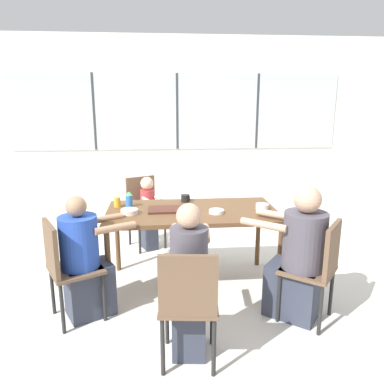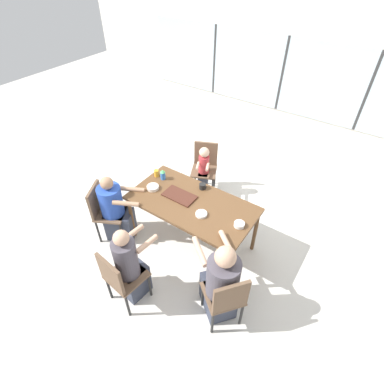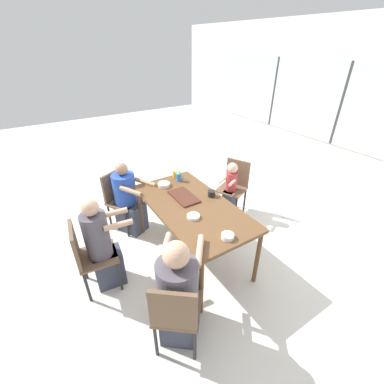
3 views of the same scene
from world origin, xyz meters
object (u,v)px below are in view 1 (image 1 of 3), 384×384
Objects in this scene: chair_for_man_teal_shirt at (64,263)px; bowl_cereal at (216,211)px; chair_for_man_blue_shirt at (188,299)px; chair_for_toddler at (144,205)px; chair_for_woman_green_shirt at (319,264)px; bowl_white_shallow at (129,212)px; juice_glass at (117,202)px; person_man_teal_shirt at (85,264)px; bowl_fruit at (262,206)px; person_man_blue_shirt at (189,287)px; sippy_cup at (129,199)px; coffee_mug at (185,198)px; person_woman_green_shirt at (298,260)px; person_toddler at (149,214)px.

bowl_cereal is at bearing 81.41° from chair_for_man_teal_shirt.
chair_for_man_blue_shirt is 2.38m from chair_for_toddler.
chair_for_woman_green_shirt reaches higher than bowl_white_shallow.
juice_glass is (-0.22, -0.95, 0.30)m from chair_for_toddler.
person_man_teal_shirt is 8.47× the size of bowl_fruit.
sippy_cup is (-0.50, 1.24, 0.33)m from person_man_blue_shirt.
chair_for_man_teal_shirt is at bearing -116.60° from juice_glass.
chair_for_woman_green_shirt is 1.96m from juice_glass.
person_man_blue_shirt is 1.08× the size of person_man_teal_shirt.
person_man_teal_shirt is (-0.81, 0.74, -0.05)m from chair_for_man_blue_shirt.
bowl_cereal is (0.81, -0.05, -0.01)m from bowl_white_shallow.
person_man_teal_shirt is at bearing -108.27° from juice_glass.
bowl_fruit is (-0.28, 0.75, 0.28)m from chair_for_woman_green_shirt.
person_man_blue_shirt is 7.38× the size of sippy_cup.
coffee_mug is 0.51m from bowl_cereal.
chair_for_man_blue_shirt is 0.76× the size of person_man_blue_shirt.
chair_for_man_blue_shirt is at bearing 158.75° from person_woman_green_shirt.
bowl_white_shallow is (0.35, 0.41, 0.32)m from person_man_teal_shirt.
juice_glass is at bearing 126.36° from chair_for_man_teal_shirt.
bowl_cereal is (-0.61, 0.54, 0.28)m from person_woman_green_shirt.
person_man_teal_shirt is (-0.83, 0.58, -0.05)m from person_man_blue_shirt.
person_woman_green_shirt is 1.03m from person_man_blue_shirt.
chair_for_man_teal_shirt is at bearing 151.64° from chair_for_man_blue_shirt.
person_man_teal_shirt is 6.86× the size of sippy_cup.
person_man_teal_shirt is at bearing 120.04° from chair_for_woman_green_shirt.
bowl_fruit is at bearing -24.40° from coffee_mug.
chair_for_woman_green_shirt is 1.00× the size of chair_for_man_teal_shirt.
person_toddler is at bearing 121.48° from coffee_mug.
person_toddler is at bearing 138.72° from bowl_fruit.
juice_glass reaches higher than chair_for_man_teal_shirt.
bowl_white_shallow is (0.50, 0.49, 0.27)m from chair_for_man_teal_shirt.
chair_for_man_blue_shirt reaches higher than bowl_cereal.
juice_glass is at bearing 162.86° from bowl_cereal.
person_man_blue_shirt is 8.00× the size of bowl_cereal.
bowl_fruit is at bearing 51.00° from person_woman_green_shirt.
person_woman_green_shirt is 1.27× the size of person_toddler.
bowl_fruit is at bearing 61.96° from chair_for_man_blue_shirt.
chair_for_man_blue_shirt is (-1.10, -0.46, 0.00)m from chair_for_woman_green_shirt.
bowl_cereal is (0.26, -0.43, -0.02)m from coffee_mug.
chair_for_woman_green_shirt is 1.19m from chair_for_man_blue_shirt.
person_man_blue_shirt is at bearing 35.71° from chair_for_man_teal_shirt.
person_woman_green_shirt is (-0.13, 0.11, -0.01)m from chair_for_woman_green_shirt.
chair_for_woman_green_shirt is at bearing 104.37° from person_toddler.
chair_for_man_teal_shirt is at bearing 159.00° from person_man_blue_shirt.
chair_for_toddler is 1.01m from sippy_cup.
person_woman_green_shirt is 1.57m from bowl_white_shallow.
juice_glass is at bearing 100.37° from person_woman_green_shirt.
bowl_fruit is at bearing 78.84° from person_man_teal_shirt.
person_man_teal_shirt is at bearing 50.25° from chair_for_toddler.
person_man_teal_shirt is 1.17× the size of person_toddler.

